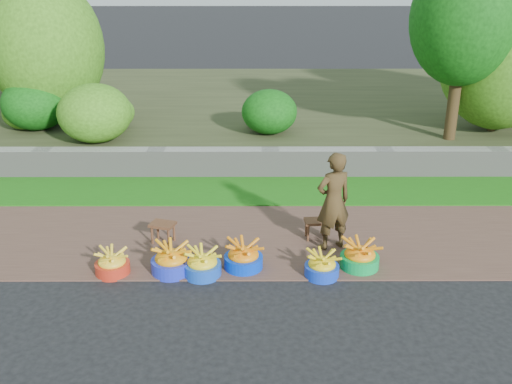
{
  "coord_description": "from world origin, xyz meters",
  "views": [
    {
      "loc": [
        -0.31,
        -6.53,
        3.82
      ],
      "look_at": [
        -0.29,
        1.3,
        0.75
      ],
      "focal_mm": 40.0,
      "sensor_mm": 36.0,
      "label": 1
    }
  ],
  "objects_px": {
    "vendor_woman": "(333,201)",
    "basin_b": "(171,260)",
    "basin_d": "(243,257)",
    "basin_f": "(360,256)",
    "stool_right": "(316,224)",
    "basin_e": "(322,266)",
    "basin_c": "(202,264)",
    "stool_left": "(163,227)",
    "basin_a": "(112,263)"
  },
  "relations": [
    {
      "from": "basin_a",
      "to": "vendor_woman",
      "type": "xyz_separation_m",
      "value": [
        3.02,
        0.73,
        0.59
      ]
    },
    {
      "from": "stool_left",
      "to": "stool_right",
      "type": "relative_size",
      "value": 1.16
    },
    {
      "from": "basin_e",
      "to": "basin_f",
      "type": "xyz_separation_m",
      "value": [
        0.54,
        0.22,
        0.02
      ]
    },
    {
      "from": "basin_f",
      "to": "basin_b",
      "type": "bearing_deg",
      "value": -177.43
    },
    {
      "from": "stool_right",
      "to": "basin_f",
      "type": "bearing_deg",
      "value": -60.28
    },
    {
      "from": "basin_b",
      "to": "basin_c",
      "type": "relative_size",
      "value": 1.09
    },
    {
      "from": "stool_left",
      "to": "basin_d",
      "type": "bearing_deg",
      "value": -32.68
    },
    {
      "from": "basin_f",
      "to": "vendor_woman",
      "type": "height_order",
      "value": "vendor_woman"
    },
    {
      "from": "basin_b",
      "to": "basin_c",
      "type": "xyz_separation_m",
      "value": [
        0.42,
        -0.08,
        -0.02
      ]
    },
    {
      "from": "basin_a",
      "to": "basin_f",
      "type": "distance_m",
      "value": 3.34
    },
    {
      "from": "basin_e",
      "to": "vendor_woman",
      "type": "distance_m",
      "value": 1.03
    },
    {
      "from": "vendor_woman",
      "to": "stool_right",
      "type": "bearing_deg",
      "value": -78.93
    },
    {
      "from": "basin_c",
      "to": "stool_left",
      "type": "distance_m",
      "value": 1.17
    },
    {
      "from": "basin_b",
      "to": "basin_c",
      "type": "height_order",
      "value": "basin_b"
    },
    {
      "from": "basin_b",
      "to": "stool_right",
      "type": "relative_size",
      "value": 1.53
    },
    {
      "from": "stool_left",
      "to": "stool_right",
      "type": "bearing_deg",
      "value": 3.14
    },
    {
      "from": "basin_e",
      "to": "stool_right",
      "type": "xyz_separation_m",
      "value": [
        0.03,
        1.11,
        0.1
      ]
    },
    {
      "from": "basin_a",
      "to": "basin_f",
      "type": "xyz_separation_m",
      "value": [
        3.33,
        0.15,
        0.02
      ]
    },
    {
      "from": "basin_d",
      "to": "basin_f",
      "type": "distance_m",
      "value": 1.58
    },
    {
      "from": "basin_a",
      "to": "basin_e",
      "type": "xyz_separation_m",
      "value": [
        2.79,
        -0.07,
        -0.0
      ]
    },
    {
      "from": "stool_right",
      "to": "vendor_woman",
      "type": "height_order",
      "value": "vendor_woman"
    },
    {
      "from": "basin_e",
      "to": "vendor_woman",
      "type": "height_order",
      "value": "vendor_woman"
    },
    {
      "from": "basin_a",
      "to": "basin_e",
      "type": "distance_m",
      "value": 2.8
    },
    {
      "from": "stool_left",
      "to": "stool_right",
      "type": "distance_m",
      "value": 2.28
    },
    {
      "from": "basin_d",
      "to": "basin_f",
      "type": "bearing_deg",
      "value": 0.26
    },
    {
      "from": "basin_b",
      "to": "stool_right",
      "type": "distance_m",
      "value": 2.27
    },
    {
      "from": "basin_a",
      "to": "stool_right",
      "type": "xyz_separation_m",
      "value": [
        2.82,
        1.04,
        0.1
      ]
    },
    {
      "from": "basin_f",
      "to": "vendor_woman",
      "type": "distance_m",
      "value": 0.87
    },
    {
      "from": "stool_left",
      "to": "vendor_woman",
      "type": "height_order",
      "value": "vendor_woman"
    },
    {
      "from": "basin_b",
      "to": "basin_c",
      "type": "bearing_deg",
      "value": -10.45
    },
    {
      "from": "stool_left",
      "to": "vendor_woman",
      "type": "bearing_deg",
      "value": -4.19
    },
    {
      "from": "basin_f",
      "to": "stool_right",
      "type": "xyz_separation_m",
      "value": [
        -0.51,
        0.89,
        0.08
      ]
    },
    {
      "from": "basin_b",
      "to": "basin_d",
      "type": "distance_m",
      "value": 0.97
    },
    {
      "from": "stool_left",
      "to": "basin_c",
      "type": "bearing_deg",
      "value": -55.29
    },
    {
      "from": "basin_b",
      "to": "basin_f",
      "type": "bearing_deg",
      "value": 2.57
    },
    {
      "from": "basin_b",
      "to": "stool_left",
      "type": "xyz_separation_m",
      "value": [
        -0.24,
        0.88,
        0.08
      ]
    },
    {
      "from": "basin_e",
      "to": "vendor_woman",
      "type": "bearing_deg",
      "value": 74.27
    },
    {
      "from": "basin_d",
      "to": "basin_e",
      "type": "xyz_separation_m",
      "value": [
        1.04,
        -0.21,
        -0.02
      ]
    },
    {
      "from": "basin_a",
      "to": "basin_d",
      "type": "xyz_separation_m",
      "value": [
        1.75,
        0.14,
        0.02
      ]
    },
    {
      "from": "basin_d",
      "to": "stool_left",
      "type": "distance_m",
      "value": 1.44
    },
    {
      "from": "basin_f",
      "to": "stool_right",
      "type": "distance_m",
      "value": 1.03
    },
    {
      "from": "basin_a",
      "to": "vendor_woman",
      "type": "height_order",
      "value": "vendor_woman"
    },
    {
      "from": "basin_b",
      "to": "vendor_woman",
      "type": "xyz_separation_m",
      "value": [
        2.23,
        0.7,
        0.56
      ]
    },
    {
      "from": "basin_d",
      "to": "basin_e",
      "type": "distance_m",
      "value": 1.07
    },
    {
      "from": "basin_d",
      "to": "stool_left",
      "type": "bearing_deg",
      "value": 147.32
    },
    {
      "from": "basin_c",
      "to": "vendor_woman",
      "type": "height_order",
      "value": "vendor_woman"
    },
    {
      "from": "basin_b",
      "to": "basin_d",
      "type": "bearing_deg",
      "value": 6.34
    },
    {
      "from": "vendor_woman",
      "to": "basin_b",
      "type": "bearing_deg",
      "value": -4.46
    },
    {
      "from": "basin_a",
      "to": "basin_c",
      "type": "relative_size",
      "value": 0.93
    },
    {
      "from": "basin_b",
      "to": "basin_e",
      "type": "distance_m",
      "value": 2.01
    }
  ]
}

